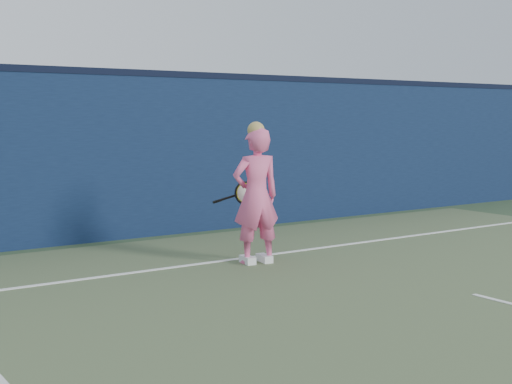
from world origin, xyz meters
TOP-DOWN VIEW (x-y plane):
  - backstop_wall at (0.00, 6.50)m, footprint 24.00×0.40m
  - wall_cap at (0.00, 6.50)m, footprint 24.00×0.42m
  - player at (-0.96, 3.68)m, footprint 0.69×0.51m
  - racket at (-0.90, 4.08)m, footprint 0.56×0.23m

SIDE VIEW (x-z plane):
  - racket at x=-0.90m, z-range 0.71..1.02m
  - player at x=-0.96m, z-range -0.03..1.79m
  - backstop_wall at x=0.00m, z-range 0.00..2.50m
  - wall_cap at x=0.00m, z-range 2.50..2.60m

